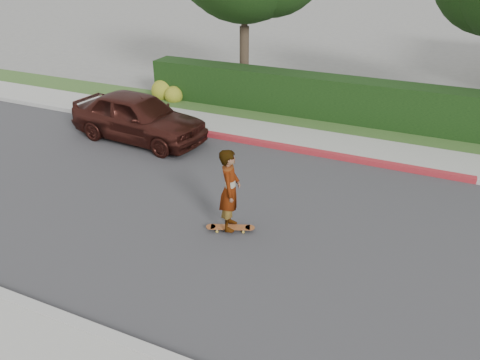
# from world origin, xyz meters

# --- Properties ---
(ground) EXTENTS (120.00, 120.00, 0.00)m
(ground) POSITION_xyz_m (0.00, 0.00, 0.00)
(ground) COLOR slate
(ground) RESTS_ON ground
(road) EXTENTS (60.00, 8.00, 0.01)m
(road) POSITION_xyz_m (0.00, 0.00, 0.01)
(road) COLOR #2D2D30
(road) RESTS_ON ground
(curb_far) EXTENTS (60.00, 0.20, 0.15)m
(curb_far) POSITION_xyz_m (0.00, 4.10, 0.07)
(curb_far) COLOR #9E9E99
(curb_far) RESTS_ON ground
(curb_red_section) EXTENTS (12.00, 0.21, 0.15)m
(curb_red_section) POSITION_xyz_m (-5.00, 4.10, 0.08)
(curb_red_section) COLOR maroon
(curb_red_section) RESTS_ON ground
(sidewalk_far) EXTENTS (60.00, 1.60, 0.12)m
(sidewalk_far) POSITION_xyz_m (0.00, 5.00, 0.06)
(sidewalk_far) COLOR gray
(sidewalk_far) RESTS_ON ground
(planting_strip) EXTENTS (60.00, 1.60, 0.10)m
(planting_strip) POSITION_xyz_m (0.00, 6.60, 0.05)
(planting_strip) COLOR #2D4C1E
(planting_strip) RESTS_ON ground
(hedge) EXTENTS (15.00, 1.00, 1.50)m
(hedge) POSITION_xyz_m (-3.00, 7.20, 0.75)
(hedge) COLOR black
(hedge) RESTS_ON ground
(flowering_shrub) EXTENTS (1.40, 1.00, 0.90)m
(flowering_shrub) POSITION_xyz_m (-10.01, 6.74, 0.33)
(flowering_shrub) COLOR #2D4C19
(flowering_shrub) RESTS_ON ground
(skateboard) EXTENTS (1.04, 0.58, 0.10)m
(skateboard) POSITION_xyz_m (-3.80, -0.53, 0.09)
(skateboard) COLOR #B29031
(skateboard) RESTS_ON ground
(skateboarder) EXTENTS (0.61, 0.75, 1.80)m
(skateboarder) POSITION_xyz_m (-3.80, -0.53, 1.00)
(skateboarder) COLOR white
(skateboarder) RESTS_ON skateboard
(car_maroon) EXTENTS (4.52, 2.13, 1.50)m
(car_maroon) POSITION_xyz_m (-8.60, 2.99, 0.75)
(car_maroon) COLOR #391712
(car_maroon) RESTS_ON ground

